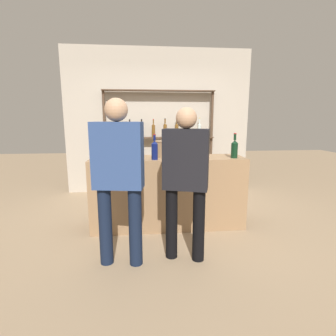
% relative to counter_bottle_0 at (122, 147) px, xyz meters
% --- Properties ---
extents(ground_plane, '(16.00, 16.00, 0.00)m').
position_rel_counter_bottle_0_xyz_m(ground_plane, '(0.61, -0.11, -1.09)').
color(ground_plane, '#9E8466').
extents(bar_counter, '(2.04, 0.55, 0.96)m').
position_rel_counter_bottle_0_xyz_m(bar_counter, '(0.61, -0.11, -0.61)').
color(bar_counter, '#997551').
rests_on(bar_counter, ground_plane).
extents(back_wall, '(3.64, 0.12, 2.80)m').
position_rel_counter_bottle_0_xyz_m(back_wall, '(0.61, 1.77, 0.31)').
color(back_wall, '#B2A899').
rests_on(back_wall, ground_plane).
extents(back_shelf, '(2.13, 0.18, 1.99)m').
position_rel_counter_bottle_0_xyz_m(back_shelf, '(0.62, 1.59, 0.21)').
color(back_shelf, '#4C3828').
rests_on(back_shelf, ground_plane).
extents(counter_bottle_0, '(0.08, 0.08, 0.35)m').
position_rel_counter_bottle_0_xyz_m(counter_bottle_0, '(0.00, 0.00, 0.00)').
color(counter_bottle_0, '#0F1956').
rests_on(counter_bottle_0, bar_counter).
extents(counter_bottle_1, '(0.08, 0.08, 0.33)m').
position_rel_counter_bottle_0_xyz_m(counter_bottle_1, '(0.21, -0.28, -0.02)').
color(counter_bottle_1, black).
rests_on(counter_bottle_1, bar_counter).
extents(counter_bottle_2, '(0.09, 0.09, 0.34)m').
position_rel_counter_bottle_0_xyz_m(counter_bottle_2, '(0.70, -0.09, -0.01)').
color(counter_bottle_2, silver).
rests_on(counter_bottle_2, bar_counter).
extents(counter_bottle_3, '(0.08, 0.08, 0.36)m').
position_rel_counter_bottle_0_xyz_m(counter_bottle_3, '(0.94, -0.09, 0.00)').
color(counter_bottle_3, black).
rests_on(counter_bottle_3, bar_counter).
extents(counter_bottle_4, '(0.08, 0.08, 0.32)m').
position_rel_counter_bottle_0_xyz_m(counter_bottle_4, '(0.43, -0.27, -0.01)').
color(counter_bottle_4, '#0F1956').
rests_on(counter_bottle_4, bar_counter).
extents(counter_bottle_5, '(0.09, 0.09, 0.32)m').
position_rel_counter_bottle_0_xyz_m(counter_bottle_5, '(1.48, -0.23, -0.01)').
color(counter_bottle_5, black).
rests_on(counter_bottle_5, bar_counter).
extents(wine_glass, '(0.08, 0.08, 0.18)m').
position_rel_counter_bottle_0_xyz_m(wine_glass, '(0.18, -0.00, -0.00)').
color(wine_glass, silver).
rests_on(wine_glass, bar_counter).
extents(ice_bucket, '(0.20, 0.20, 0.22)m').
position_rel_counter_bottle_0_xyz_m(ice_bucket, '(0.53, -0.06, -0.03)').
color(ice_bucket, '#846647').
rests_on(ice_bucket, bar_counter).
extents(cork_jar, '(0.11, 0.11, 0.14)m').
position_rel_counter_bottle_0_xyz_m(cork_jar, '(0.15, -0.11, -0.07)').
color(cork_jar, silver).
rests_on(cork_jar, bar_counter).
extents(customer_center, '(0.48, 0.32, 1.58)m').
position_rel_counter_bottle_0_xyz_m(customer_center, '(0.70, -1.00, -0.17)').
color(customer_center, black).
rests_on(customer_center, ground_plane).
extents(customer_left, '(0.50, 0.28, 1.66)m').
position_rel_counter_bottle_0_xyz_m(customer_left, '(0.04, -1.03, -0.13)').
color(customer_left, '#121C33').
rests_on(customer_left, ground_plane).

